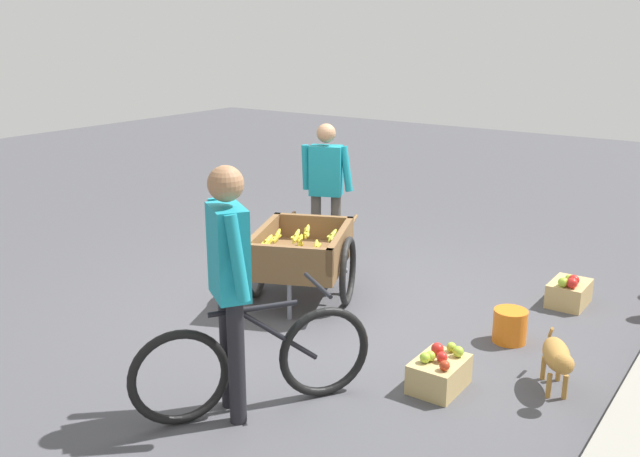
# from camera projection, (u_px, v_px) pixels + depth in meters

# --- Properties ---
(ground_plane) EXTENTS (24.00, 24.00, 0.00)m
(ground_plane) POSITION_uv_depth(u_px,v_px,m) (333.00, 311.00, 6.34)
(ground_plane) COLOR #47474C
(fruit_cart) EXTENTS (1.82, 1.34, 0.72)m
(fruit_cart) POSITION_uv_depth(u_px,v_px,m) (301.00, 256.00, 6.49)
(fruit_cart) COLOR brown
(fruit_cart) RESTS_ON ground
(vendor_person) EXTENTS (0.32, 0.53, 1.52)m
(vendor_person) POSITION_uv_depth(u_px,v_px,m) (326.00, 181.00, 7.44)
(vendor_person) COLOR #4C4742
(vendor_person) RESTS_ON ground
(bicycle) EXTENTS (1.41, 0.97, 0.85)m
(bicycle) POSITION_uv_depth(u_px,v_px,m) (255.00, 361.00, 4.62)
(bicycle) COLOR black
(bicycle) RESTS_ON ground
(cyclist_person) EXTENTS (0.36, 0.53, 1.68)m
(cyclist_person) POSITION_uv_depth(u_px,v_px,m) (229.00, 270.00, 4.38)
(cyclist_person) COLOR black
(cyclist_person) RESTS_ON ground
(dog) EXTENTS (0.62, 0.36, 0.40)m
(dog) POSITION_uv_depth(u_px,v_px,m) (557.00, 357.00, 4.87)
(dog) COLOR #AD7A38
(dog) RESTS_ON ground
(plastic_bucket) EXTENTS (0.28, 0.28, 0.28)m
(plastic_bucket) POSITION_uv_depth(u_px,v_px,m) (510.00, 326.00, 5.69)
(plastic_bucket) COLOR orange
(plastic_bucket) RESTS_ON ground
(apple_crate) EXTENTS (0.44, 0.32, 0.31)m
(apple_crate) POSITION_uv_depth(u_px,v_px,m) (439.00, 372.00, 4.96)
(apple_crate) COLOR tan
(apple_crate) RESTS_ON ground
(mixed_fruit_crate) EXTENTS (0.44, 0.32, 0.32)m
(mixed_fruit_crate) POSITION_uv_depth(u_px,v_px,m) (569.00, 292.00, 6.45)
(mixed_fruit_crate) COLOR tan
(mixed_fruit_crate) RESTS_ON ground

